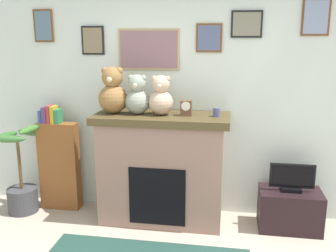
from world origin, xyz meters
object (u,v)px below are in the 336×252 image
television (292,179)px  candle_jar (216,112)px  bookshelf (59,163)px  teddy_bear_brown (161,97)px  tv_stand (289,210)px  potted_plant (22,183)px  mantel_clock (186,108)px  fireplace (162,168)px  teddy_bear_tan (137,96)px  teddy_bear_grey (113,93)px

television → candle_jar: size_ratio=4.97×
candle_jar → bookshelf: bearing=176.5°
teddy_bear_brown → tv_stand: bearing=0.5°
potted_plant → mantel_clock: 2.14m
television → bookshelf: bearing=177.8°
fireplace → bookshelf: (-1.26, 0.09, -0.05)m
fireplace → television: 1.39m
bookshelf → teddy_bear_brown: bearing=-5.2°
tv_stand → teddy_bear_tan: 2.03m
fireplace → teddy_bear_tan: teddy_bear_tan is taller
teddy_bear_grey → teddy_bear_brown: bearing=0.0°
tv_stand → teddy_bear_tan: teddy_bear_tan is taller
candle_jar → television: bearing=0.8°
television → candle_jar: bearing=-179.2°
fireplace → tv_stand: fireplace is taller
television → fireplace: bearing=179.7°
fireplace → teddy_bear_grey: size_ratio=2.87×
television → teddy_bear_brown: bearing=-179.5°
potted_plant → television: size_ratio=2.28×
candle_jar → teddy_bear_brown: bearing=-179.9°
television → teddy_bear_grey: teddy_bear_grey is taller
candle_jar → teddy_bear_brown: 0.60m
fireplace → teddy_bear_grey: teddy_bear_grey is taller
bookshelf → candle_jar: bearing=-3.5°
television → mantel_clock: size_ratio=2.85×
teddy_bear_grey → teddy_bear_tan: (0.27, 0.00, -0.04)m
tv_stand → mantel_clock: mantel_clock is taller
candle_jar → teddy_bear_tan: (-0.84, -0.00, 0.14)m
tv_stand → teddy_bear_tan: bearing=-179.5°
bookshelf → potted_plant: bookshelf is taller
fireplace → teddy_bear_tan: size_ratio=3.40×
candle_jar → potted_plant: bearing=-178.2°
tv_stand → television: television is taller
fireplace → mantel_clock: mantel_clock is taller
fireplace → mantel_clock: size_ratio=8.90×
mantel_clock → teddy_bear_tan: (-0.52, 0.00, 0.11)m
potted_plant → tv_stand: size_ratio=1.63×
bookshelf → teddy_bear_grey: bearing=-8.8°
bookshelf → television: 2.65m
teddy_bear_grey → teddy_bear_brown: size_ratio=1.20×
teddy_bear_grey → teddy_bear_brown: (0.52, 0.00, -0.04)m
teddy_bear_brown → candle_jar: bearing=0.1°
mantel_clock → bookshelf: bearing=175.7°
television → teddy_bear_grey: (-1.92, -0.01, 0.87)m
bookshelf → mantel_clock: 1.69m
tv_stand → teddy_bear_brown: 1.83m
bookshelf → potted_plant: bearing=-155.3°
mantel_clock → teddy_bear_brown: (-0.27, 0.00, 0.11)m
mantel_clock → potted_plant: bearing=-178.0°
tv_stand → teddy_bear_grey: size_ratio=1.28×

